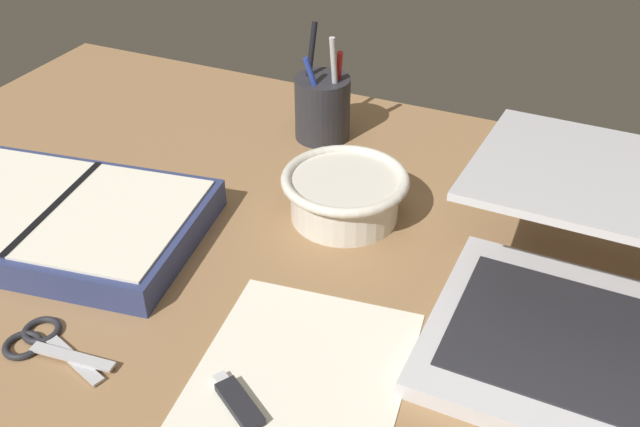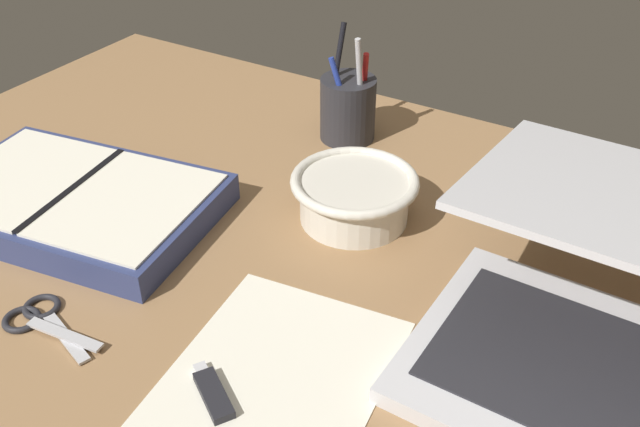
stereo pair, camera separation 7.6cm
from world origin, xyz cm
name	(u,v)px [view 1 (the left image)]	position (x,y,z in cm)	size (l,w,h in cm)	color
desk_top	(309,314)	(0.00, 0.00, 1.00)	(140.00, 100.00, 2.00)	#936D47
laptop	(634,300)	(30.25, 8.00, 7.56)	(36.24, 36.11, 15.67)	silver
bowl	(345,193)	(-3.00, 17.03, 5.33)	(15.53, 15.53, 5.98)	silver
pen_cup	(323,107)	(-13.78, 34.69, 6.79)	(7.99, 7.99, 16.40)	#28282D
planner	(58,219)	(-32.68, -0.05, 3.93)	(36.60, 26.77, 4.05)	navy
scissors	(41,342)	(-21.71, -15.64, 2.33)	(12.11, 6.26, 0.80)	#B7B7BC
paper_sheet_front	(291,397)	(3.60, -11.63, 2.08)	(19.35, 28.48, 0.16)	silver
usb_drive	(238,403)	(-0.21, -14.46, 2.50)	(6.93, 5.22, 1.00)	black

